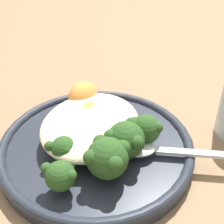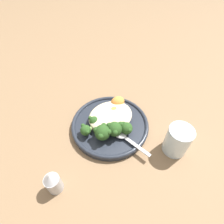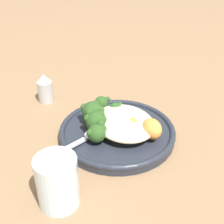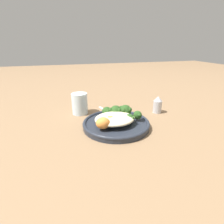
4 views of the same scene
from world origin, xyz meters
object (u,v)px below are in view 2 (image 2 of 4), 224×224
(broccoli_stalk_4, at_px, (122,125))
(spoon, at_px, (123,135))
(quinoa_mound, at_px, (112,115))
(plate, at_px, (110,125))
(broccoli_stalk_3, at_px, (114,127))
(broccoli_stalk_2, at_px, (104,129))
(sweet_potato_chunk_0, at_px, (118,102))
(salt_shaker, at_px, (53,182))
(sweet_potato_chunk_1, at_px, (113,112))
(broccoli_stalk_1, at_px, (92,127))
(water_glass, at_px, (177,140))
(broccoli_stalk_0, at_px, (98,119))

(broccoli_stalk_4, relative_size, spoon, 0.90)
(quinoa_mound, height_order, spoon, quinoa_mound)
(spoon, bearing_deg, plate, 168.14)
(broccoli_stalk_3, relative_size, broccoli_stalk_4, 0.90)
(quinoa_mound, distance_m, broccoli_stalk_2, 0.06)
(sweet_potato_chunk_0, height_order, salt_shaker, salt_shaker)
(broccoli_stalk_2, xyz_separation_m, salt_shaker, (0.17, 0.06, -0.01))
(broccoli_stalk_2, relative_size, broccoli_stalk_4, 0.91)
(sweet_potato_chunk_1, bearing_deg, sweet_potato_chunk_0, -143.47)
(broccoli_stalk_2, bearing_deg, quinoa_mound, 174.07)
(salt_shaker, bearing_deg, broccoli_stalk_1, -149.53)
(water_glass, bearing_deg, broccoli_stalk_2, -44.44)
(broccoli_stalk_1, relative_size, broccoli_stalk_3, 1.15)
(salt_shaker, bearing_deg, broccoli_stalk_0, -149.93)
(broccoli_stalk_0, xyz_separation_m, water_glass, (-0.14, 0.18, 0.01))
(quinoa_mound, height_order, sweet_potato_chunk_1, same)
(plate, xyz_separation_m, sweet_potato_chunk_0, (-0.06, -0.04, 0.03))
(broccoli_stalk_0, relative_size, broccoli_stalk_4, 0.80)
(broccoli_stalk_1, height_order, sweet_potato_chunk_0, sweet_potato_chunk_0)
(quinoa_mound, distance_m, water_glass, 0.20)
(broccoli_stalk_1, distance_m, salt_shaker, 0.18)
(broccoli_stalk_1, bearing_deg, broccoli_stalk_4, 140.17)
(broccoli_stalk_1, height_order, sweet_potato_chunk_1, broccoli_stalk_1)
(broccoli_stalk_0, xyz_separation_m, broccoli_stalk_2, (0.01, 0.05, 0.01))
(broccoli_stalk_1, bearing_deg, sweet_potato_chunk_0, -171.00)
(broccoli_stalk_3, bearing_deg, water_glass, 62.49)
(sweet_potato_chunk_1, bearing_deg, water_glass, 114.04)
(broccoli_stalk_0, distance_m, water_glass, 0.23)
(water_glass, bearing_deg, broccoli_stalk_1, -46.22)
(sweet_potato_chunk_0, relative_size, water_glass, 0.53)
(broccoli_stalk_4, height_order, sweet_potato_chunk_0, sweet_potato_chunk_0)
(broccoli_stalk_0, distance_m, sweet_potato_chunk_0, 0.09)
(broccoli_stalk_2, bearing_deg, water_glass, 94.53)
(broccoli_stalk_0, bearing_deg, sweet_potato_chunk_0, -160.04)
(plate, relative_size, water_glass, 2.71)
(quinoa_mound, relative_size, broccoli_stalk_0, 1.47)
(broccoli_stalk_0, bearing_deg, sweet_potato_chunk_1, -176.43)
(quinoa_mound, bearing_deg, water_glass, 118.47)
(sweet_potato_chunk_0, distance_m, salt_shaker, 0.29)
(plate, xyz_separation_m, broccoli_stalk_0, (0.03, -0.02, 0.02))
(quinoa_mound, distance_m, broccoli_stalk_0, 0.04)
(plate, xyz_separation_m, broccoli_stalk_4, (-0.02, 0.04, 0.03))
(broccoli_stalk_4, xyz_separation_m, water_glass, (-0.09, 0.12, 0.01))
(broccoli_stalk_4, bearing_deg, sweet_potato_chunk_0, 147.46)
(broccoli_stalk_4, distance_m, sweet_potato_chunk_0, 0.09)
(broccoli_stalk_4, xyz_separation_m, sweet_potato_chunk_0, (-0.04, -0.08, 0.00))
(broccoli_stalk_3, relative_size, sweet_potato_chunk_1, 2.30)
(plate, relative_size, broccoli_stalk_1, 1.97)
(quinoa_mound, height_order, broccoli_stalk_0, same)
(broccoli_stalk_1, bearing_deg, water_glass, 125.60)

